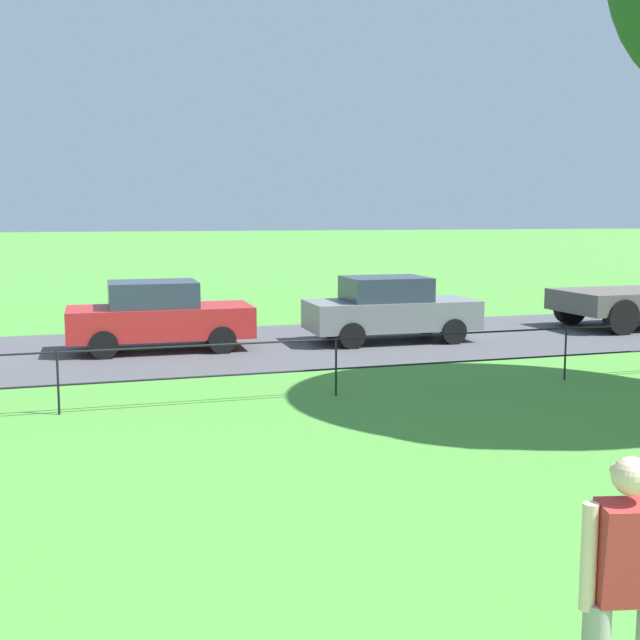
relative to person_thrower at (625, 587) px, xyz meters
The scene contains 5 objects.
street_strip 14.38m from the person_thrower, 93.96° to the left, with size 80.00×6.35×0.01m, color #4C4C51.
park_fence 8.93m from the person_thrower, 96.37° to the left, with size 30.79×0.04×1.00m.
person_thrower is the anchor object (origin of this frame).
car_red_far_left 14.38m from the person_thrower, 94.51° to the left, with size 4.04×1.89×1.54m.
car_grey_right 14.66m from the person_thrower, 73.16° to the left, with size 4.05×1.90×1.54m.
Camera 1 is at (-1.92, -1.16, 2.99)m, focal length 45.28 mm.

